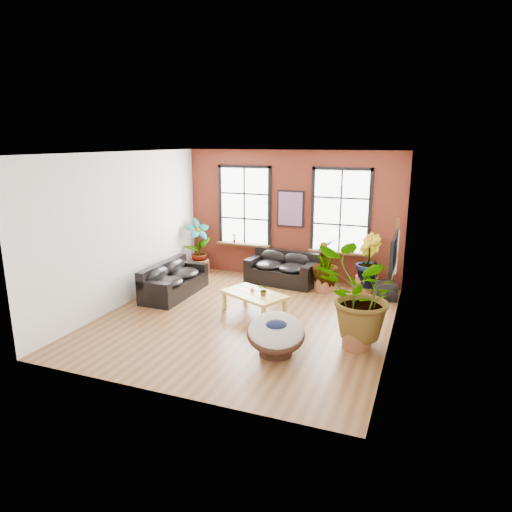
{
  "coord_description": "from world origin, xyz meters",
  "views": [
    {
      "loc": [
        3.53,
        -8.53,
        3.74
      ],
      "look_at": [
        0.0,
        0.6,
        1.25
      ],
      "focal_mm": 32.0,
      "sensor_mm": 36.0,
      "label": 1
    }
  ],
  "objects_px": {
    "coffee_table": "(254,295)",
    "papasan_chair": "(276,334)",
    "sofa_back": "(282,269)",
    "sofa_left": "(173,281)"
  },
  "relations": [
    {
      "from": "sofa_back",
      "to": "papasan_chair",
      "type": "distance_m",
      "value": 4.28
    },
    {
      "from": "sofa_left",
      "to": "papasan_chair",
      "type": "bearing_deg",
      "value": -122.96
    },
    {
      "from": "sofa_back",
      "to": "sofa_left",
      "type": "distance_m",
      "value": 2.95
    },
    {
      "from": "sofa_back",
      "to": "coffee_table",
      "type": "relative_size",
      "value": 1.19
    },
    {
      "from": "coffee_table",
      "to": "papasan_chair",
      "type": "xyz_separation_m",
      "value": [
        1.12,
        -1.78,
        -0.0
      ]
    },
    {
      "from": "coffee_table",
      "to": "papasan_chair",
      "type": "height_order",
      "value": "papasan_chair"
    },
    {
      "from": "sofa_back",
      "to": "coffee_table",
      "type": "bearing_deg",
      "value": -81.09
    },
    {
      "from": "coffee_table",
      "to": "papasan_chair",
      "type": "relative_size",
      "value": 1.21
    },
    {
      "from": "sofa_back",
      "to": "coffee_table",
      "type": "height_order",
      "value": "sofa_back"
    },
    {
      "from": "sofa_left",
      "to": "papasan_chair",
      "type": "height_order",
      "value": "sofa_left"
    }
  ]
}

